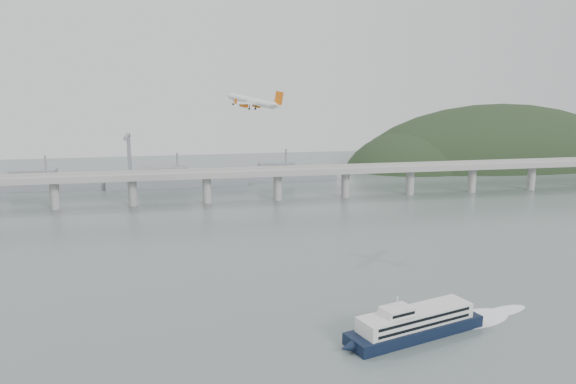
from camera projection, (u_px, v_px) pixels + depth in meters
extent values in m
plane|color=#586563|center=(316.00, 318.00, 204.66)|extent=(900.00, 900.00, 0.00)
cube|color=gray|center=(250.00, 173.00, 393.07)|extent=(800.00, 22.00, 2.20)
cube|color=gray|center=(251.00, 173.00, 382.56)|extent=(800.00, 0.60, 1.80)
cube|color=gray|center=(248.00, 168.00, 402.77)|extent=(800.00, 0.60, 1.80)
cylinder|color=gray|center=(55.00, 195.00, 371.51)|extent=(6.00, 6.00, 21.00)
cylinder|color=gray|center=(133.00, 192.00, 380.61)|extent=(6.00, 6.00, 21.00)
cylinder|color=gray|center=(207.00, 190.00, 389.72)|extent=(6.00, 6.00, 21.00)
cylinder|color=gray|center=(278.00, 187.00, 398.83)|extent=(6.00, 6.00, 21.00)
cylinder|color=gray|center=(345.00, 184.00, 407.94)|extent=(6.00, 6.00, 21.00)
cylinder|color=gray|center=(410.00, 182.00, 417.05)|extent=(6.00, 6.00, 21.00)
cylinder|color=gray|center=(472.00, 180.00, 426.16)|extent=(6.00, 6.00, 21.00)
cylinder|color=gray|center=(531.00, 178.00, 435.27)|extent=(6.00, 6.00, 21.00)
ellipsoid|color=black|center=(497.00, 180.00, 575.03)|extent=(320.00, 150.00, 156.00)
ellipsoid|color=black|center=(414.00, 179.00, 546.89)|extent=(140.00, 110.00, 96.00)
ellipsoid|color=black|center=(568.00, 182.00, 602.47)|extent=(220.00, 140.00, 120.00)
cube|color=slate|center=(48.00, 185.00, 436.33)|extent=(95.67, 20.15, 8.00)
cube|color=slate|center=(34.00, 175.00, 432.98)|extent=(33.90, 15.02, 8.00)
cylinder|color=slate|center=(46.00, 164.00, 433.10)|extent=(1.60, 1.60, 14.00)
cube|color=slate|center=(178.00, 181.00, 449.74)|extent=(110.55, 21.43, 8.00)
cube|color=slate|center=(164.00, 172.00, 446.12)|extent=(39.01, 16.73, 8.00)
cylinder|color=slate|center=(177.00, 162.00, 446.50)|extent=(1.60, 1.60, 14.00)
cube|color=slate|center=(286.00, 176.00, 475.76)|extent=(85.00, 13.60, 8.00)
cube|color=slate|center=(276.00, 167.00, 472.59)|extent=(29.75, 11.90, 8.00)
cylinder|color=slate|center=(286.00, 157.00, 472.52)|extent=(1.60, 1.60, 14.00)
cube|color=slate|center=(129.00, 157.00, 472.90)|extent=(3.00, 3.00, 40.00)
cube|color=slate|center=(127.00, 137.00, 459.63)|extent=(3.00, 28.00, 3.00)
cube|color=black|center=(415.00, 330.00, 190.94)|extent=(52.34, 26.69, 4.08)
cone|color=black|center=(347.00, 348.00, 178.36)|extent=(6.07, 5.40, 4.08)
cube|color=silver|center=(416.00, 317.00, 190.02)|extent=(43.94, 22.34, 5.10)
cube|color=black|center=(426.00, 319.00, 185.29)|extent=(37.09, 11.55, 1.02)
cube|color=black|center=(426.00, 326.00, 185.78)|extent=(37.09, 11.55, 1.02)
cube|color=black|center=(406.00, 308.00, 194.21)|extent=(37.09, 11.55, 1.02)
cube|color=black|center=(406.00, 315.00, 194.70)|extent=(37.09, 11.55, 1.02)
cube|color=silver|center=(397.00, 311.00, 185.50)|extent=(11.85, 9.82, 2.65)
cube|color=black|center=(404.00, 315.00, 182.37)|extent=(8.81, 2.82, 1.02)
cylinder|color=silver|center=(397.00, 302.00, 184.84)|extent=(0.64, 0.64, 4.08)
ellipsoid|color=white|center=(476.00, 319.00, 204.40)|extent=(32.39, 22.67, 0.20)
ellipsoid|color=white|center=(503.00, 311.00, 210.92)|extent=(23.21, 13.49, 0.20)
cylinder|color=silver|center=(252.00, 101.00, 276.89)|extent=(20.53, 22.20, 7.59)
cone|color=silver|center=(228.00, 95.00, 284.67)|extent=(5.44, 5.47, 4.01)
cone|color=silver|center=(278.00, 106.00, 268.75)|extent=(6.17, 6.06, 4.16)
cube|color=silver|center=(253.00, 103.00, 276.63)|extent=(25.98, 26.39, 2.75)
cube|color=silver|center=(276.00, 104.00, 269.07)|extent=(10.14, 10.28, 1.30)
cube|color=#D25E0E|center=(279.00, 98.00, 267.82)|extent=(4.14, 3.68, 6.79)
cylinder|color=#D25E0E|center=(257.00, 105.00, 282.00)|extent=(4.51, 4.64, 2.81)
cylinder|color=black|center=(254.00, 105.00, 283.02)|extent=(2.02, 1.88, 2.22)
cube|color=silver|center=(257.00, 104.00, 281.77)|extent=(2.00, 1.91, 1.51)
cylinder|color=#D25E0E|center=(244.00, 105.00, 273.38)|extent=(4.51, 4.64, 2.81)
cylinder|color=black|center=(241.00, 105.00, 274.40)|extent=(2.02, 1.88, 2.22)
cube|color=silver|center=(244.00, 103.00, 273.15)|extent=(2.00, 1.91, 1.51)
cylinder|color=black|center=(256.00, 107.00, 279.09)|extent=(0.82, 0.65, 2.32)
cylinder|color=black|center=(255.00, 109.00, 279.34)|extent=(1.15, 1.08, 1.22)
cylinder|color=black|center=(250.00, 107.00, 275.01)|extent=(0.82, 0.65, 2.32)
cylinder|color=black|center=(249.00, 109.00, 275.27)|extent=(1.15, 1.08, 1.22)
cylinder|color=black|center=(233.00, 102.00, 283.38)|extent=(0.82, 0.65, 2.32)
cylinder|color=black|center=(233.00, 104.00, 283.63)|extent=(1.15, 1.08, 1.22)
cube|color=#D25E0E|center=(275.00, 102.00, 288.70)|extent=(1.54, 1.36, 2.50)
cube|color=#D25E0E|center=(236.00, 101.00, 262.06)|extent=(1.54, 1.36, 2.50)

